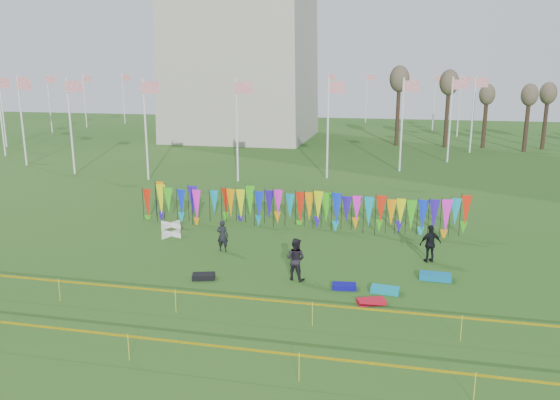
% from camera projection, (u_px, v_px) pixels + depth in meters
% --- Properties ---
extents(ground, '(160.00, 160.00, 0.00)m').
position_uv_depth(ground, '(249.00, 289.00, 22.16)').
color(ground, '#204C15').
rests_on(ground, ground).
extents(flagpole_ring, '(57.40, 56.16, 8.00)m').
position_uv_depth(flagpole_ring, '(244.00, 107.00, 69.71)').
color(flagpole_ring, silver).
rests_on(flagpole_ring, ground).
extents(banner_row, '(18.64, 0.64, 2.09)m').
position_uv_depth(banner_row, '(297.00, 207.00, 30.45)').
color(banner_row, black).
rests_on(banner_row, ground).
extents(caution_tape_near, '(26.00, 0.02, 0.90)m').
position_uv_depth(caution_tape_near, '(223.00, 297.00, 19.51)').
color(caution_tape_near, yellow).
rests_on(caution_tape_near, ground).
extents(caution_tape_far, '(26.00, 0.02, 0.90)m').
position_uv_depth(caution_tape_far, '(186.00, 344.00, 16.19)').
color(caution_tape_far, yellow).
rests_on(caution_tape_far, ground).
extents(box_kite, '(0.71, 0.71, 0.79)m').
position_uv_depth(box_kite, '(171.00, 229.00, 29.03)').
color(box_kite, red).
rests_on(box_kite, ground).
extents(person_left, '(0.58, 0.43, 1.57)m').
position_uv_depth(person_left, '(223.00, 236.00, 26.64)').
color(person_left, black).
rests_on(person_left, ground).
extents(person_mid, '(1.00, 0.76, 1.82)m').
position_uv_depth(person_mid, '(295.00, 259.00, 23.02)').
color(person_mid, black).
rests_on(person_mid, ground).
extents(person_right, '(1.19, 0.95, 1.78)m').
position_uv_depth(person_right, '(430.00, 244.00, 25.11)').
color(person_right, black).
rests_on(person_right, ground).
extents(kite_bag_turquoise, '(1.17, 0.67, 0.22)m').
position_uv_depth(kite_bag_turquoise, '(385.00, 290.00, 21.84)').
color(kite_bag_turquoise, '#0B93B0').
rests_on(kite_bag_turquoise, ground).
extents(kite_bag_blue, '(1.02, 0.62, 0.20)m').
position_uv_depth(kite_bag_blue, '(344.00, 286.00, 22.22)').
color(kite_bag_blue, '#0B0994').
rests_on(kite_bag_blue, ground).
extents(kite_bag_red, '(1.15, 0.83, 0.19)m').
position_uv_depth(kite_bag_red, '(371.00, 301.00, 20.78)').
color(kite_bag_red, red).
rests_on(kite_bag_red, ground).
extents(kite_bag_black, '(1.07, 0.80, 0.22)m').
position_uv_depth(kite_bag_black, '(204.00, 276.00, 23.25)').
color(kite_bag_black, black).
rests_on(kite_bag_black, ground).
extents(kite_bag_teal, '(1.34, 0.68, 0.25)m').
position_uv_depth(kite_bag_teal, '(435.00, 277.00, 23.20)').
color(kite_bag_teal, '#0B71A6').
rests_on(kite_bag_teal, ground).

